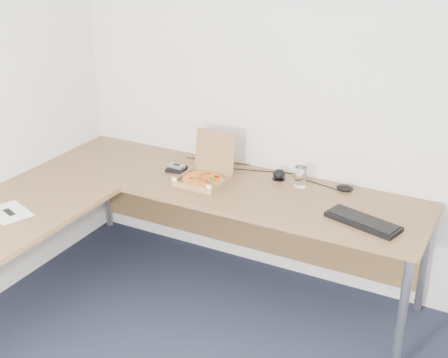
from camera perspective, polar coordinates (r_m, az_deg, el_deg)
The scene contains 11 objects.
room_shell at distance 2.20m, azimuth -5.20°, elevation -3.91°, with size 3.50×3.50×2.50m, color silver, non-canonical shape.
desk at distance 3.58m, azimuth -7.60°, elevation -2.37°, with size 2.50×2.20×0.73m.
pizza_box at distance 3.76m, azimuth -1.90°, elevation 0.23°, with size 0.28×0.33×0.29m.
drinking_glass at distance 3.71m, azimuth 7.26°, elevation 0.22°, with size 0.07×0.07×0.13m, color white.
keyboard at distance 3.35m, azimuth 13.03°, elevation -3.96°, with size 0.41×0.15×0.03m, color black.
mouse at distance 3.71m, azimuth 11.38°, elevation -0.84°, with size 0.11×0.07×0.04m, color black.
wallet at distance 3.94m, azimuth -4.52°, elevation 0.93°, with size 0.12×0.10×0.02m, color black.
phone at distance 3.94m, azimuth -4.51°, elevation 1.24°, with size 0.10×0.05×0.02m, color #B2B5BA.
paper_sheet at distance 3.60m, azimuth -19.70°, elevation -2.99°, with size 0.26×0.19×0.00m, color white.
dome_speaker at distance 3.81m, azimuth 5.23°, elevation 0.49°, with size 0.09×0.09×0.07m, color black.
cable_bundle at distance 3.93m, azimuth 3.39°, elevation 0.78°, with size 0.55×0.04×0.01m, color black, non-canonical shape.
Camera 1 is at (1.08, -1.62, 2.27)m, focal length 48.22 mm.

